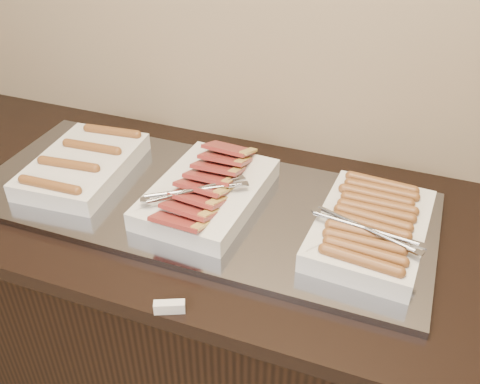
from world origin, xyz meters
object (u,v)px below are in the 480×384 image
Objects in this scene: dish_center at (207,191)px; dish_right at (371,227)px; counter at (212,322)px; warming_tray at (199,202)px; dish_left at (83,165)px.

dish_right is at bearing 3.19° from dish_center.
dish_right reaches higher than counter.
warming_tray is 3.21× the size of dish_left.
warming_tray reaches higher than counter.
dish_center is at bearing -176.76° from dish_right.
dish_right is (0.79, -0.00, 0.01)m from dish_left.
dish_left is at bearing 180.00° from warming_tray.
warming_tray is at bearing 175.30° from dish_center.
dish_center is at bearing -7.89° from warming_tray.
counter is 5.50× the size of dish_left.
warming_tray is 2.97× the size of dish_center.
warming_tray is 0.44m from dish_right.
counter is 5.42× the size of dish_right.
dish_left is at bearing 180.00° from counter.
dish_left reaches higher than warming_tray.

